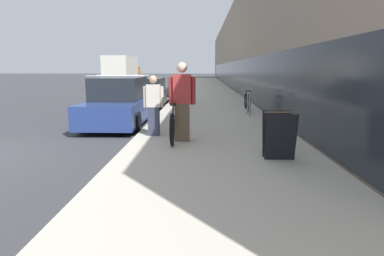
{
  "coord_description": "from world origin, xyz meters",
  "views": [
    {
      "loc": [
        5.3,
        -6.28,
        1.83
      ],
      "look_at": [
        4.73,
        11.71,
        -1.34
      ],
      "focal_mm": 32.0,
      "sensor_mm": 36.0,
      "label": 1
    }
  ],
  "objects_px": {
    "tandem_bicycle": "(175,122)",
    "bike_rack_hoop": "(249,101)",
    "vintage_roadster_curbside": "(147,93)",
    "parked_sedan_curbside": "(120,104)",
    "person_bystander": "(154,106)",
    "cruiser_bike_nearest": "(247,101)",
    "person_rider": "(182,102)",
    "sandwich_board_sign": "(279,135)",
    "moving_truck": "(123,72)"
  },
  "relations": [
    {
      "from": "parked_sedan_curbside",
      "to": "person_bystander",
      "type": "bearing_deg",
      "value": -59.08
    },
    {
      "from": "tandem_bicycle",
      "to": "cruiser_bike_nearest",
      "type": "distance_m",
      "value": 6.25
    },
    {
      "from": "tandem_bicycle",
      "to": "parked_sedan_curbside",
      "type": "distance_m",
      "value": 3.4
    },
    {
      "from": "tandem_bicycle",
      "to": "cruiser_bike_nearest",
      "type": "bearing_deg",
      "value": 66.54
    },
    {
      "from": "tandem_bicycle",
      "to": "person_rider",
      "type": "relative_size",
      "value": 1.32
    },
    {
      "from": "tandem_bicycle",
      "to": "bike_rack_hoop",
      "type": "xyz_separation_m",
      "value": [
        2.33,
        4.2,
        0.12
      ]
    },
    {
      "from": "person_rider",
      "to": "cruiser_bike_nearest",
      "type": "height_order",
      "value": "person_rider"
    },
    {
      "from": "person_rider",
      "to": "vintage_roadster_curbside",
      "type": "bearing_deg",
      "value": 104.46
    },
    {
      "from": "bike_rack_hoop",
      "to": "cruiser_bike_nearest",
      "type": "xyz_separation_m",
      "value": [
        0.15,
        1.53,
        -0.16
      ]
    },
    {
      "from": "person_bystander",
      "to": "bike_rack_hoop",
      "type": "xyz_separation_m",
      "value": [
        2.9,
        3.86,
        -0.25
      ]
    },
    {
      "from": "sandwich_board_sign",
      "to": "person_rider",
      "type": "bearing_deg",
      "value": 141.02
    },
    {
      "from": "bike_rack_hoop",
      "to": "sandwich_board_sign",
      "type": "height_order",
      "value": "sandwich_board_sign"
    },
    {
      "from": "bike_rack_hoop",
      "to": "sandwich_board_sign",
      "type": "xyz_separation_m",
      "value": [
        -0.22,
        -6.05,
        -0.06
      ]
    },
    {
      "from": "parked_sedan_curbside",
      "to": "vintage_roadster_curbside",
      "type": "distance_m",
      "value": 5.5
    },
    {
      "from": "person_bystander",
      "to": "cruiser_bike_nearest",
      "type": "relative_size",
      "value": 0.92
    },
    {
      "from": "bike_rack_hoop",
      "to": "vintage_roadster_curbside",
      "type": "bearing_deg",
      "value": 137.07
    },
    {
      "from": "vintage_roadster_curbside",
      "to": "parked_sedan_curbside",
      "type": "bearing_deg",
      "value": -89.99
    },
    {
      "from": "cruiser_bike_nearest",
      "to": "parked_sedan_curbside",
      "type": "xyz_separation_m",
      "value": [
        -4.49,
        -2.99,
        0.2
      ]
    },
    {
      "from": "sandwich_board_sign",
      "to": "parked_sedan_curbside",
      "type": "relative_size",
      "value": 0.2
    },
    {
      "from": "sandwich_board_sign",
      "to": "moving_truck",
      "type": "bearing_deg",
      "value": 109.22
    },
    {
      "from": "tandem_bicycle",
      "to": "person_bystander",
      "type": "xyz_separation_m",
      "value": [
        -0.57,
        0.34,
        0.37
      ]
    },
    {
      "from": "sandwich_board_sign",
      "to": "vintage_roadster_curbside",
      "type": "xyz_separation_m",
      "value": [
        -4.12,
        10.09,
        0.04
      ]
    },
    {
      "from": "person_bystander",
      "to": "vintage_roadster_curbside",
      "type": "height_order",
      "value": "person_bystander"
    },
    {
      "from": "sandwich_board_sign",
      "to": "vintage_roadster_curbside",
      "type": "distance_m",
      "value": 10.89
    },
    {
      "from": "bike_rack_hoop",
      "to": "parked_sedan_curbside",
      "type": "distance_m",
      "value": 4.58
    },
    {
      "from": "person_rider",
      "to": "vintage_roadster_curbside",
      "type": "distance_m",
      "value": 8.83
    },
    {
      "from": "bike_rack_hoop",
      "to": "vintage_roadster_curbside",
      "type": "height_order",
      "value": "vintage_roadster_curbside"
    },
    {
      "from": "bike_rack_hoop",
      "to": "parked_sedan_curbside",
      "type": "xyz_separation_m",
      "value": [
        -4.34,
        -1.46,
        0.04
      ]
    },
    {
      "from": "person_rider",
      "to": "parked_sedan_curbside",
      "type": "height_order",
      "value": "person_rider"
    },
    {
      "from": "parked_sedan_curbside",
      "to": "tandem_bicycle",
      "type": "bearing_deg",
      "value": -53.8
    },
    {
      "from": "person_rider",
      "to": "parked_sedan_curbside",
      "type": "distance_m",
      "value": 3.77
    },
    {
      "from": "cruiser_bike_nearest",
      "to": "vintage_roadster_curbside",
      "type": "xyz_separation_m",
      "value": [
        -4.5,
        2.51,
        0.14
      ]
    },
    {
      "from": "vintage_roadster_curbside",
      "to": "moving_truck",
      "type": "relative_size",
      "value": 0.68
    },
    {
      "from": "tandem_bicycle",
      "to": "person_bystander",
      "type": "distance_m",
      "value": 0.76
    },
    {
      "from": "vintage_roadster_curbside",
      "to": "sandwich_board_sign",
      "type": "bearing_deg",
      "value": -67.79
    },
    {
      "from": "vintage_roadster_curbside",
      "to": "moving_truck",
      "type": "distance_m",
      "value": 16.03
    },
    {
      "from": "bike_rack_hoop",
      "to": "vintage_roadster_curbside",
      "type": "distance_m",
      "value": 5.93
    },
    {
      "from": "tandem_bicycle",
      "to": "vintage_roadster_curbside",
      "type": "bearing_deg",
      "value": 103.7
    },
    {
      "from": "person_rider",
      "to": "moving_truck",
      "type": "xyz_separation_m",
      "value": [
        -6.93,
        23.83,
        0.4
      ]
    },
    {
      "from": "person_rider",
      "to": "cruiser_bike_nearest",
      "type": "distance_m",
      "value": 6.47
    },
    {
      "from": "parked_sedan_curbside",
      "to": "bike_rack_hoop",
      "type": "bearing_deg",
      "value": 18.54
    },
    {
      "from": "person_bystander",
      "to": "cruiser_bike_nearest",
      "type": "distance_m",
      "value": 6.21
    },
    {
      "from": "tandem_bicycle",
      "to": "moving_truck",
      "type": "xyz_separation_m",
      "value": [
        -6.74,
        23.53,
        0.93
      ]
    },
    {
      "from": "cruiser_bike_nearest",
      "to": "parked_sedan_curbside",
      "type": "bearing_deg",
      "value": -146.41
    },
    {
      "from": "sandwich_board_sign",
      "to": "moving_truck",
      "type": "xyz_separation_m",
      "value": [
        -8.85,
        25.38,
        0.87
      ]
    },
    {
      "from": "person_rider",
      "to": "moving_truck",
      "type": "distance_m",
      "value": 24.82
    },
    {
      "from": "person_bystander",
      "to": "bike_rack_hoop",
      "type": "distance_m",
      "value": 4.83
    },
    {
      "from": "parked_sedan_curbside",
      "to": "vintage_roadster_curbside",
      "type": "bearing_deg",
      "value": 90.01
    },
    {
      "from": "person_rider",
      "to": "tandem_bicycle",
      "type": "bearing_deg",
      "value": 123.06
    },
    {
      "from": "person_rider",
      "to": "vintage_roadster_curbside",
      "type": "height_order",
      "value": "person_rider"
    }
  ]
}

